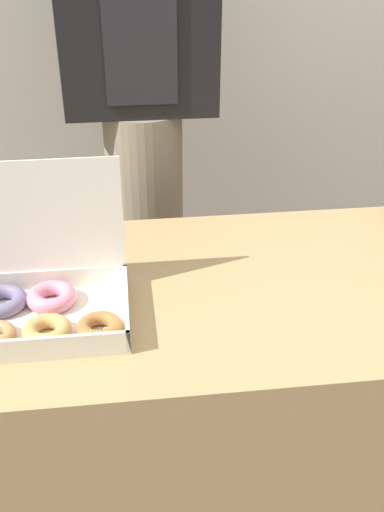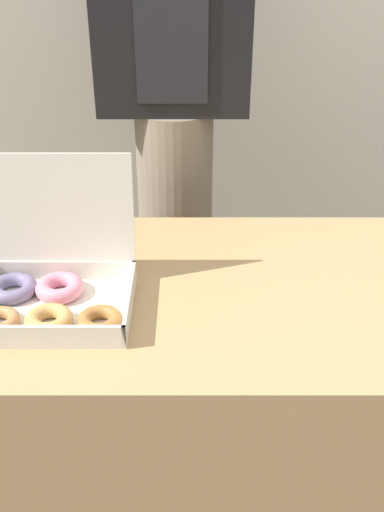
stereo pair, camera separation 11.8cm
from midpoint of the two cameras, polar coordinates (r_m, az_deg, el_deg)
name	(u,v)px [view 1 (the left image)]	position (r m, az deg, el deg)	size (l,w,h in m)	color
ground_plane	(217,495)	(1.86, 0.47, -21.92)	(14.00, 14.00, 0.00)	#665B51
table	(220,403)	(1.59, 0.53, -13.89)	(1.20, 0.69, 0.73)	tan
donut_box	(44,298)	(1.28, -16.54, -3.97)	(0.34, 0.28, 0.30)	white
person_customer	(141,102)	(1.85, -6.72, 14.30)	(0.44, 0.24, 1.77)	gray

